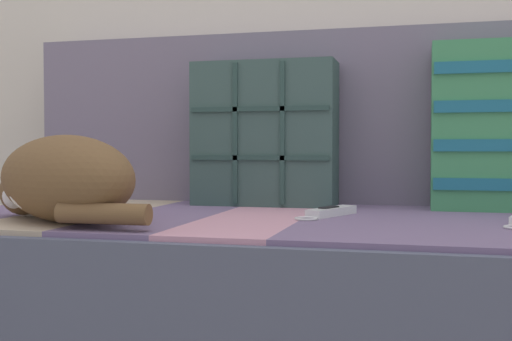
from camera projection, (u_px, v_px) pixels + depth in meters
The scene contains 5 objects.
couch at pixel (309, 304), 1.42m from camera, with size 1.74×0.87×0.39m.
sofa_backrest at pixel (332, 118), 1.76m from camera, with size 1.70×0.14×0.46m.
throw_pillow_quilted at pixel (265, 134), 1.66m from camera, with size 0.37×0.14×0.37m.
sleeping_cat at pixel (60, 181), 1.28m from camera, with size 0.44×0.35×0.17m.
game_remote_far at pixel (330, 212), 1.39m from camera, with size 0.12×0.21×0.02m.
Camera 1 is at (0.24, -1.28, 0.54)m, focal length 45.00 mm.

